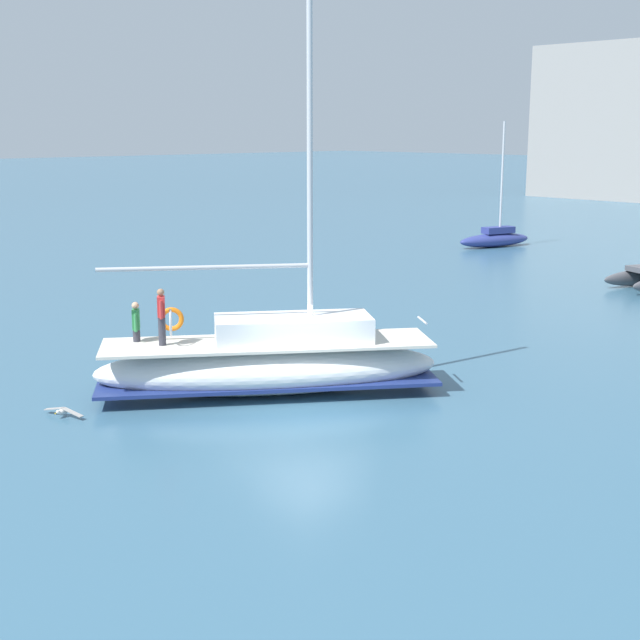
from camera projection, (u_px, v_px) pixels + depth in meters
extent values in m
plane|color=#38607A|center=(308.00, 406.00, 23.79)|extent=(400.00, 400.00, 0.00)
ellipsoid|color=white|center=(268.00, 369.00, 24.82)|extent=(7.44, 9.26, 1.40)
cube|color=navy|center=(268.00, 379.00, 24.89)|extent=(7.35, 9.11, 0.10)
cube|color=beige|center=(268.00, 343.00, 24.66)|extent=(7.01, 8.75, 0.08)
cube|color=white|center=(293.00, 329.00, 24.68)|extent=(3.84, 4.51, 0.70)
cylinder|color=silver|center=(310.00, 153.00, 23.74)|extent=(0.16, 0.16, 10.31)
cylinder|color=#B7B7BC|center=(205.00, 268.00, 23.97)|extent=(3.38, 4.80, 0.12)
cylinder|color=silver|center=(422.00, 320.00, 25.18)|extent=(0.77, 0.56, 0.06)
torus|color=orange|center=(172.00, 319.00, 25.32)|extent=(0.51, 0.65, 0.70)
cylinder|color=#33333D|center=(162.00, 331.00, 24.16)|extent=(0.20, 0.20, 0.80)
cube|color=red|center=(161.00, 307.00, 24.01)|extent=(0.38, 0.35, 0.56)
sphere|color=#9E7051|center=(161.00, 292.00, 23.93)|extent=(0.20, 0.20, 0.20)
cylinder|color=red|center=(161.00, 307.00, 24.24)|extent=(0.09, 0.09, 0.50)
cylinder|color=red|center=(161.00, 310.00, 23.81)|extent=(0.09, 0.09, 0.50)
cylinder|color=#33333D|center=(137.00, 335.00, 24.64)|extent=(0.20, 0.20, 0.35)
cube|color=#338C4C|center=(136.00, 319.00, 24.54)|extent=(0.38, 0.35, 0.56)
sphere|color=tan|center=(135.00, 306.00, 24.46)|extent=(0.20, 0.20, 0.20)
cylinder|color=#338C4C|center=(136.00, 319.00, 24.76)|extent=(0.09, 0.09, 0.50)
cylinder|color=#338C4C|center=(136.00, 323.00, 24.34)|extent=(0.09, 0.09, 0.50)
torus|color=silver|center=(171.00, 323.00, 24.15)|extent=(0.66, 0.48, 0.76)
ellipsoid|color=navy|center=(495.00, 240.00, 55.67)|extent=(2.58, 5.39, 0.85)
cube|color=navy|center=(498.00, 230.00, 55.65)|extent=(1.33, 2.24, 0.40)
cylinder|color=silver|center=(502.00, 178.00, 55.03)|extent=(0.13, 0.13, 6.88)
ellipsoid|color=silver|center=(63.00, 411.00, 22.86)|extent=(0.28, 0.40, 0.16)
sphere|color=silver|center=(58.00, 412.00, 22.69)|extent=(0.11, 0.11, 0.11)
cone|color=gold|center=(56.00, 413.00, 22.64)|extent=(0.06, 0.08, 0.04)
cube|color=#9E9993|center=(73.00, 412.00, 22.70)|extent=(0.64, 0.32, 0.16)
cube|color=#9E9993|center=(54.00, 409.00, 23.01)|extent=(0.64, 0.32, 0.16)
cube|color=gray|center=(638.00, 122.00, 94.06)|extent=(18.58, 12.66, 15.93)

